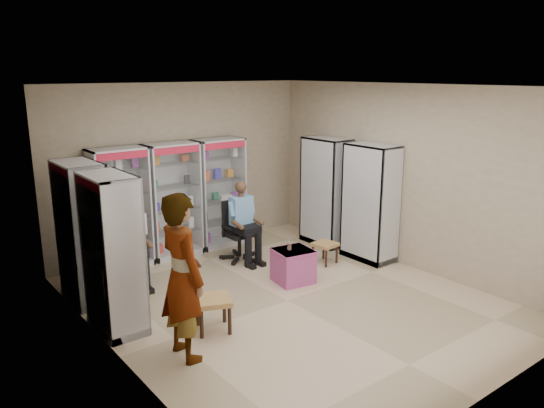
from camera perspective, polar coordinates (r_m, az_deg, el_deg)
floor at (r=7.70m, az=1.68°, el=-10.35°), size 6.00×6.00×0.00m
room_shell at (r=7.11m, az=1.79°, el=4.23°), size 5.02×6.02×3.01m
cabinet_back_left at (r=9.00m, az=-15.98°, el=-0.51°), size 0.90×0.50×2.00m
cabinet_back_mid at (r=9.38m, az=-10.61°, el=0.39°), size 0.90×0.50×2.00m
cabinet_back_right at (r=9.83m, az=-5.70°, el=1.20°), size 0.90×0.50×2.00m
cabinet_right_far at (r=9.93m, az=5.81°, el=1.34°), size 0.90×0.50×2.00m
cabinet_right_near at (r=9.19m, az=10.52°, el=0.11°), size 0.90×0.50×2.00m
cabinet_left_far at (r=7.86m, az=-19.69°, el=-2.92°), size 0.90×0.50×2.00m
cabinet_left_near at (r=6.86m, az=-16.75°, el=-5.14°), size 0.90×0.50×2.00m
wooden_chair at (r=8.41m, az=-15.43°, el=-5.27°), size 0.42×0.42×0.94m
seated_customer at (r=8.30m, az=-15.39°, el=-4.07°), size 0.44×0.60×1.34m
office_chair at (r=9.15m, az=-3.55°, el=-2.89°), size 0.57×0.57×1.03m
seated_shopkeeper at (r=9.07m, az=-3.38°, el=-2.12°), size 0.44×0.60×1.31m
pink_trunk at (r=8.26m, az=2.29°, el=-6.65°), size 0.62×0.60×0.52m
tea_glass at (r=8.17m, az=1.87°, el=-4.56°), size 0.07×0.07×0.11m
woven_stool_a at (r=9.10m, az=5.70°, el=-5.26°), size 0.41×0.41×0.36m
woven_stool_b at (r=6.86m, az=-6.34°, el=-11.66°), size 0.57×0.57×0.44m
standing_man at (r=6.03m, az=-9.62°, el=-7.74°), size 0.47×0.71×1.93m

